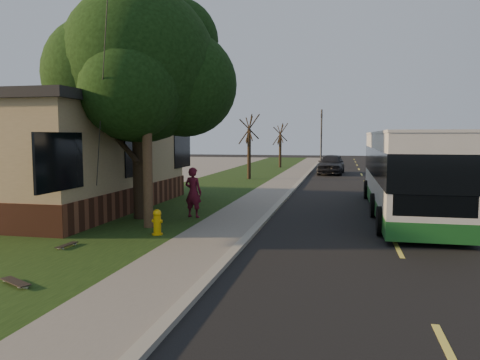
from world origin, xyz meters
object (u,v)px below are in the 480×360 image
object	(u,v)px
distant_car	(331,164)
skateboarder	(193,192)
bare_tree_far	(280,146)
skateboard_main	(67,245)
leafy_tree	(142,69)
traffic_signal	(321,134)
dumpster	(93,179)
bare_tree_near	(249,148)
skateboard_spare	(15,282)
fire_hydrant	(157,222)
transit_bus	(406,171)
utility_pole	(146,79)

from	to	relation	value
distant_car	skateboarder	bearing A→B (deg)	-97.77
bare_tree_far	skateboard_main	bearing A→B (deg)	-92.29
skateboard_main	distant_car	world-z (taller)	distant_car
bare_tree_far	skateboard_main	xyz separation A→B (m)	(-1.28, -31.91, -1.88)
distant_car	leafy_tree	bearing A→B (deg)	-101.81
leafy_tree	traffic_signal	world-z (taller)	leafy_tree
bare_tree_far	dumpster	size ratio (longest dim) A/B	2.37
bare_tree_near	skateboard_spare	size ratio (longest dim) A/B	5.04
traffic_signal	skateboard_main	distance (m)	36.36
skateboarder	distant_car	bearing A→B (deg)	-87.92
leafy_tree	bare_tree_near	bearing A→B (deg)	87.50
bare_tree_far	skateboard_spare	distance (m)	34.93
leafy_tree	distant_car	size ratio (longest dim) A/B	1.70
fire_hydrant	dumpster	bearing A→B (deg)	129.13
leafy_tree	dumpster	bearing A→B (deg)	132.43
fire_hydrant	skateboard_spare	xyz separation A→B (m)	(-0.87, -4.88, -0.30)
transit_bus	distant_car	xyz separation A→B (m)	(-3.15, 18.34, -0.85)
fire_hydrant	traffic_signal	distance (m)	34.25
bare_tree_near	transit_bus	world-z (taller)	bare_tree_near
bare_tree_far	distant_car	distance (m)	7.70
leafy_tree	bare_tree_far	xyz separation A→B (m)	(1.17, 27.35, -3.16)
traffic_signal	distant_car	size ratio (longest dim) A/B	1.20
fire_hydrant	skateboard_main	bearing A→B (deg)	-131.26
bare_tree_near	transit_bus	size ratio (longest dim) A/B	0.38
skateboard_spare	dumpster	xyz separation A→B (m)	(-6.00, 13.32, 0.64)
skateboarder	dumpster	size ratio (longest dim) A/B	1.03
bare_tree_far	skateboard_main	distance (m)	31.99
bare_tree_far	traffic_signal	xyz separation A→B (m)	(3.50, 4.00, 1.16)
transit_bus	skateboard_main	xyz separation A→B (m)	(-9.15, -7.61, -1.51)
leafy_tree	bare_tree_near	world-z (taller)	leafy_tree
fire_hydrant	distant_car	size ratio (longest dim) A/B	0.16
skateboarder	skateboard_main	world-z (taller)	skateboarder
leafy_tree	dumpster	distance (m)	8.99
leafy_tree	bare_tree_near	distance (m)	15.66
skateboard_main	skateboard_spare	bearing A→B (deg)	-74.72
transit_bus	skateboarder	world-z (taller)	transit_bus
traffic_signal	distant_car	distance (m)	10.31
skateboard_main	leafy_tree	bearing A→B (deg)	88.65
skateboard_spare	distant_car	world-z (taller)	distant_car
bare_tree_near	skateboarder	world-z (taller)	bare_tree_near
bare_tree_near	traffic_signal	world-z (taller)	traffic_signal
skateboarder	bare_tree_far	bearing A→B (deg)	-75.50
fire_hydrant	leafy_tree	xyz separation A→B (m)	(-1.57, 2.65, 4.73)
fire_hydrant	traffic_signal	world-z (taller)	traffic_signal
fire_hydrant	traffic_signal	size ratio (longest dim) A/B	0.13
leafy_tree	traffic_signal	size ratio (longest dim) A/B	1.42
bare_tree_near	skateboarder	bearing A→B (deg)	-86.18
utility_pole	bare_tree_far	bearing A→B (deg)	89.40
utility_pole	transit_bus	bearing A→B (deg)	29.93
skateboarder	skateboard_spare	bearing A→B (deg)	96.45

